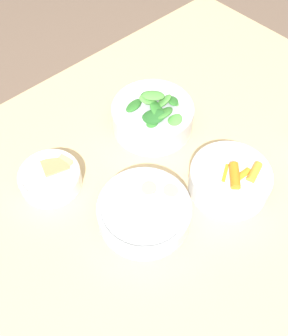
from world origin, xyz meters
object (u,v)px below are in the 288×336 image
(bowl_carrots, at_px, (230,179))
(bowl_greens, at_px, (153,115))
(bowl_beans_hotdog, at_px, (144,212))
(bowl_cookies, at_px, (50,177))

(bowl_carrots, bearing_deg, bowl_greens, -90.22)
(bowl_beans_hotdog, relative_size, bowl_cookies, 1.42)
(bowl_carrots, relative_size, bowl_cookies, 1.29)
(bowl_carrots, height_order, bowl_cookies, bowl_carrots)
(bowl_cookies, bearing_deg, bowl_greens, 174.27)
(bowl_carrots, relative_size, bowl_beans_hotdog, 0.91)
(bowl_carrots, xyz_separation_m, bowl_greens, (-0.00, -0.23, 0.01))
(bowl_greens, relative_size, bowl_cookies, 1.46)
(bowl_beans_hotdog, bearing_deg, bowl_carrots, 160.22)
(bowl_beans_hotdog, bearing_deg, bowl_greens, -137.13)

